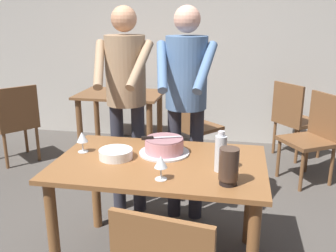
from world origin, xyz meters
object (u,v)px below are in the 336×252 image
background_chair_3 (294,117)px  plate_stack (116,154)px  wine_glass_near (82,138)px  water_bottle (221,153)px  person_cutting_cake (186,92)px  person_standing_beside (126,89)px  background_table (121,106)px  cake_knife (153,138)px  background_chair_2 (16,121)px  wine_glass_far (161,163)px  background_chair_1 (192,123)px  hurricane_lamp (229,166)px  background_chair_0 (314,135)px  cake_on_platter (164,146)px  main_dining_table (160,179)px

background_chair_3 → plate_stack: bearing=-122.2°
wine_glass_near → water_bottle: size_ratio=0.58×
water_bottle → person_cutting_cake: size_ratio=0.15×
person_standing_beside → background_table: size_ratio=1.72×
cake_knife → background_chair_2: bearing=144.4°
cake_knife → water_bottle: (0.46, -0.20, -0.00)m
wine_glass_far → background_chair_2: size_ratio=0.16×
cake_knife → person_standing_beside: (-0.35, 0.55, 0.21)m
cake_knife → plate_stack: 0.27m
person_standing_beside → plate_stack: bearing=-79.4°
water_bottle → background_chair_1: (-0.40, 1.87, -0.37)m
cake_knife → hurricane_lamp: 0.63m
hurricane_lamp → background_table: 2.70m
plate_stack → background_chair_0: (1.53, 1.61, -0.29)m
cake_knife → background_chair_2: (-1.92, 1.37, -0.37)m
background_table → background_chair_3: bearing=5.7°
cake_on_platter → person_cutting_cake: 0.57m
cake_knife → background_chair_2: background_chair_2 is taller
wine_glass_near → person_standing_beside: (0.13, 0.60, 0.22)m
wine_glass_near → background_chair_3: size_ratio=0.16×
background_chair_3 → background_table: bearing=-174.3°
plate_stack → person_cutting_cake: 0.80m
water_bottle → background_chair_1: water_bottle is taller
water_bottle → person_standing_beside: person_standing_beside is taller
wine_glass_far → background_chair_3: bearing=67.1°
person_standing_beside → background_chair_3: person_standing_beside is taller
cake_knife → background_chair_0: background_chair_0 is taller
cake_knife → plate_stack: size_ratio=1.19×
main_dining_table → person_cutting_cake: (0.07, 0.64, 0.45)m
main_dining_table → water_bottle: bearing=-11.8°
wine_glass_far → background_chair_3: (1.07, 2.52, -0.36)m
plate_stack → wine_glass_far: (0.36, -0.26, 0.07)m
background_chair_2 → background_chair_3: same height
cake_knife → person_cutting_cake: (0.14, 0.52, 0.21)m
person_cutting_cake → background_chair_2: bearing=157.5°
person_cutting_cake → background_chair_1: 1.30m
wine_glass_near → wine_glass_far: same height
cake_knife → background_chair_3: 2.48m
cake_knife → background_table: bearing=113.9°
cake_knife → background_chair_1: 1.71m
plate_stack → background_chair_0: background_chair_0 is taller
background_chair_3 → background_chair_1: bearing=-157.9°
cake_knife → water_bottle: water_bottle is taller
background_chair_1 → background_chair_3: same height
wine_glass_near → background_chair_1: 1.84m
person_cutting_cake → plate_stack: bearing=-119.8°
background_table → hurricane_lamp: bearing=-59.3°
main_dining_table → background_chair_3: 2.53m
wine_glass_near → background_chair_2: size_ratio=0.16×
wine_glass_near → water_bottle: 0.95m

